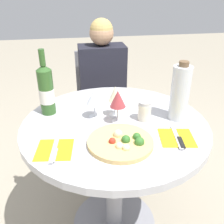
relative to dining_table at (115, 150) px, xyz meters
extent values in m
plane|color=#9E937F|center=(0.00, 0.00, -0.57)|extent=(12.00, 12.00, 0.00)
cylinder|color=gray|center=(0.00, 0.00, -0.56)|extent=(0.51, 0.51, 0.02)
cylinder|color=gray|center=(0.00, 0.00, -0.20)|extent=(0.10, 0.10, 0.69)
cylinder|color=#B7B7BC|center=(0.00, 0.00, 0.16)|extent=(0.93, 0.93, 0.04)
cylinder|color=slate|center=(0.03, 0.72, -0.57)|extent=(0.35, 0.35, 0.01)
cylinder|color=slate|center=(0.03, 0.72, -0.36)|extent=(0.06, 0.06, 0.42)
cube|color=slate|center=(0.03, 0.72, -0.14)|extent=(0.39, 0.39, 0.03)
cube|color=slate|center=(0.03, 0.91, 0.10)|extent=(0.39, 0.02, 0.44)
cube|color=black|center=(0.03, 0.56, -0.35)|extent=(0.29, 0.32, 0.45)
cube|color=black|center=(0.03, 0.72, 0.13)|extent=(0.34, 0.20, 0.52)
sphere|color=tan|center=(0.03, 0.72, 0.48)|extent=(0.17, 0.17, 0.17)
sphere|color=tan|center=(0.03, 0.72, 0.50)|extent=(0.16, 0.16, 0.16)
cylinder|color=#DBB26B|center=(-0.01, -0.19, 0.19)|extent=(0.29, 0.29, 0.02)
sphere|color=#B22D1E|center=(-0.05, -0.20, 0.20)|extent=(0.03, 0.03, 0.03)
sphere|color=beige|center=(0.00, -0.26, 0.20)|extent=(0.03, 0.03, 0.03)
sphere|color=#336B28|center=(0.01, -0.20, 0.20)|extent=(0.04, 0.04, 0.04)
sphere|color=beige|center=(-0.01, -0.15, 0.20)|extent=(0.04, 0.04, 0.04)
sphere|color=beige|center=(-0.02, -0.24, 0.20)|extent=(0.03, 0.03, 0.03)
sphere|color=#336B28|center=(0.06, -0.19, 0.20)|extent=(0.04, 0.04, 0.04)
sphere|color=#336B28|center=(0.06, -0.23, 0.20)|extent=(0.04, 0.04, 0.04)
cylinder|color=#2D5623|center=(-0.33, 0.16, 0.29)|extent=(0.08, 0.08, 0.24)
cone|color=#2D5623|center=(-0.33, 0.16, 0.43)|extent=(0.08, 0.08, 0.03)
cylinder|color=#2D5623|center=(-0.33, 0.16, 0.48)|extent=(0.03, 0.03, 0.08)
cylinder|color=silver|center=(-0.33, 0.16, 0.28)|extent=(0.08, 0.08, 0.08)
cylinder|color=silver|center=(0.32, -0.01, 0.31)|extent=(0.09, 0.09, 0.28)
cylinder|color=brown|center=(0.32, -0.01, 0.46)|extent=(0.05, 0.05, 0.02)
cylinder|color=silver|center=(0.15, 0.00, 0.22)|extent=(0.07, 0.07, 0.09)
cylinder|color=#B2B2B7|center=(0.15, 0.00, 0.27)|extent=(0.06, 0.06, 0.02)
cylinder|color=silver|center=(0.01, 0.00, 0.18)|extent=(0.06, 0.06, 0.00)
cylinder|color=silver|center=(0.01, 0.00, 0.22)|extent=(0.01, 0.01, 0.08)
cone|color=#9E383D|center=(0.01, 0.00, 0.30)|extent=(0.08, 0.08, 0.08)
cylinder|color=silver|center=(-0.09, 0.07, 0.18)|extent=(0.06, 0.06, 0.00)
cylinder|color=silver|center=(-0.09, 0.07, 0.21)|extent=(0.01, 0.01, 0.07)
cone|color=silver|center=(-0.09, 0.07, 0.29)|extent=(0.08, 0.08, 0.07)
cylinder|color=silver|center=(0.01, 0.07, 0.18)|extent=(0.06, 0.06, 0.00)
cylinder|color=silver|center=(0.01, 0.07, 0.22)|extent=(0.01, 0.01, 0.08)
cone|color=beige|center=(0.01, 0.07, 0.30)|extent=(0.07, 0.07, 0.08)
cube|color=gold|center=(-0.29, -0.19, 0.18)|extent=(0.17, 0.17, 0.00)
cube|color=silver|center=(-0.29, -0.19, 0.18)|extent=(0.04, 0.19, 0.00)
cube|color=silver|center=(-0.29, -0.24, 0.18)|extent=(0.03, 0.09, 0.00)
cube|color=gold|center=(0.25, -0.19, 0.18)|extent=(0.17, 0.17, 0.00)
cube|color=silver|center=(0.25, -0.19, 0.18)|extent=(0.05, 0.19, 0.00)
cube|color=black|center=(0.25, -0.24, 0.18)|extent=(0.03, 0.09, 0.00)
camera|label=1|loc=(-0.20, -1.07, 0.80)|focal=40.00mm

